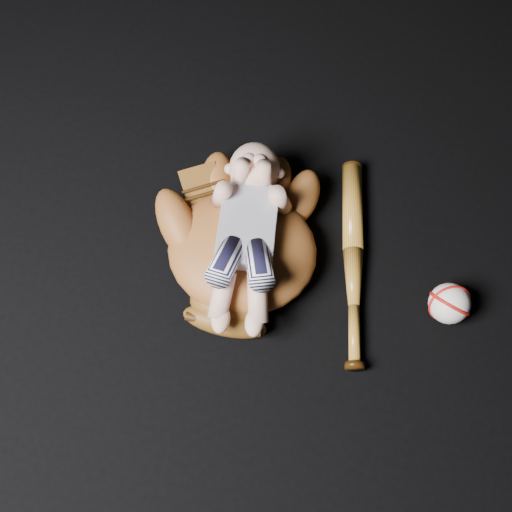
# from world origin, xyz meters

# --- Properties ---
(baseball_glove) EXTENTS (0.44, 0.49, 0.13)m
(baseball_glove) POSITION_xyz_m (-0.06, 0.04, 0.07)
(baseball_glove) COLOR brown
(baseball_glove) RESTS_ON ground
(newborn_baby) EXTENTS (0.19, 0.40, 0.16)m
(newborn_baby) POSITION_xyz_m (-0.05, 0.03, 0.13)
(newborn_baby) COLOR #D49E89
(newborn_baby) RESTS_ON baseball_glove
(baseball_bat) EXTENTS (0.05, 0.46, 0.04)m
(baseball_bat) POSITION_xyz_m (0.17, 0.05, 0.02)
(baseball_bat) COLOR #A66C20
(baseball_bat) RESTS_ON ground
(baseball) EXTENTS (0.09, 0.09, 0.08)m
(baseball) POSITION_xyz_m (0.36, -0.04, 0.04)
(baseball) COLOR white
(baseball) RESTS_ON ground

